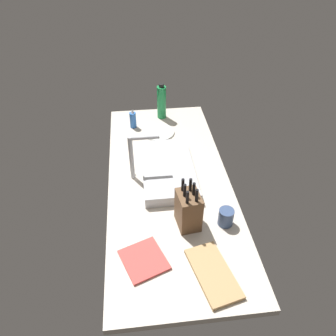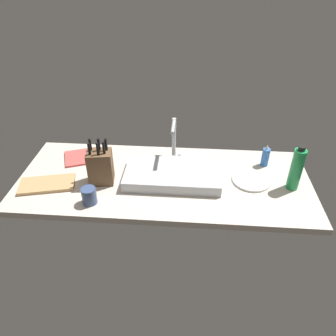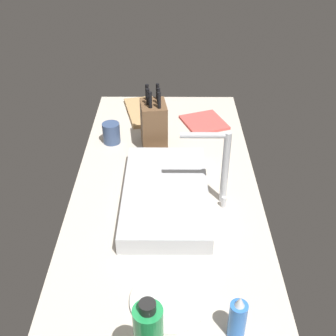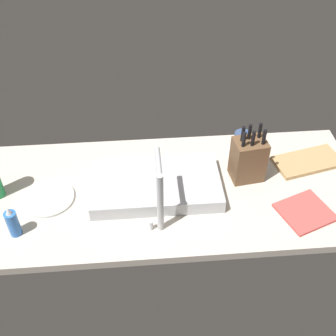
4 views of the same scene
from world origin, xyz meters
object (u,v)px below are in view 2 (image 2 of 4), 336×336
Objects in this scene: soap_bottle at (266,156)px; dish_towel at (81,157)px; cutting_board at (47,184)px; water_bottle at (296,169)px; faucet at (174,137)px; dinner_plate at (251,180)px; knife_block at (100,167)px; coffee_mug at (89,196)px; sink_basin at (173,174)px.

soap_bottle is 109.33cm from dish_towel.
water_bottle is at bearing 3.69° from cutting_board.
faucet is 49.14cm from dinner_plate.
dinner_plate is at bearing -3.36° from knife_block.
knife_block is 18.80cm from coffee_mug.
sink_basin is at bearing 0.49° from knife_block.
knife_block is at bearing -178.67° from water_bottle.
dish_towel is (-120.30, 19.71, -11.37)cm from water_bottle.
knife_block is 81.90cm from dinner_plate.
coffee_mug is (-92.49, -40.96, -1.54)cm from soap_bottle.
water_bottle is at bearing -61.78° from soap_bottle.
soap_bottle is 0.66× the size of dinner_plate.
water_bottle is at bearing 11.08° from coffee_mug.
water_bottle is (130.37, 8.41, 11.07)cm from cutting_board.
cutting_board is at bearing -176.00° from knife_block.
coffee_mug is at bearing -163.63° from dinner_plate.
dinner_plate is 1.11× the size of dish_towel.
knife_block is at bearing -171.60° from sink_basin.
soap_bottle is (52.60, 17.43, 2.94)cm from sink_basin.
sink_basin is 3.78× the size of soap_bottle.
knife_block reaches higher than soap_bottle.
dish_towel is at bearing 171.09° from dinner_plate.
faucet is (-0.46, 17.32, 13.37)cm from sink_basin.
soap_bottle is at bearing 13.71° from cutting_board.
soap_bottle is at bearing 0.51° from dish_towel.
water_bottle reaches higher than soap_bottle.
faucet is 44.52cm from knife_block.
coffee_mug is at bearing -23.91° from cutting_board.
coffee_mug reaches higher than cutting_board.
cutting_board is (-28.62, -6.04, -8.89)cm from knife_block.
faucet is at bearing 23.48° from knife_block.
dinner_plate is at bearing 16.37° from coffee_mug.
soap_bottle is at bearing 23.89° from coffee_mug.
dinner_plate is (43.07, 0.84, -2.40)cm from sink_basin.
dinner_plate is at bearing -8.91° from dish_towel.
water_bottle is (11.10, -20.68, 6.04)cm from soap_bottle.
water_bottle is at bearing -9.30° from dish_towel.
faucet is 1.44× the size of dish_towel.
soap_bottle is at bearing 0.12° from faucet.
sink_basin is at bearing 177.08° from water_bottle.
soap_bottle is at bearing 18.33° from sink_basin.
cutting_board is 1.38× the size of dinner_plate.
knife_block is at bearing -49.97° from dish_towel.
knife_block is at bearing -175.45° from dinner_plate.
knife_block is 0.88× the size of cutting_board.
sink_basin is at bearing -16.21° from dish_towel.
dish_towel is 2.13× the size of coffee_mug.
knife_block is 1.35× the size of dish_towel.
water_bottle is (101.75, 2.37, 2.18)cm from knife_block.
soap_bottle is at bearing 6.35° from knife_block.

